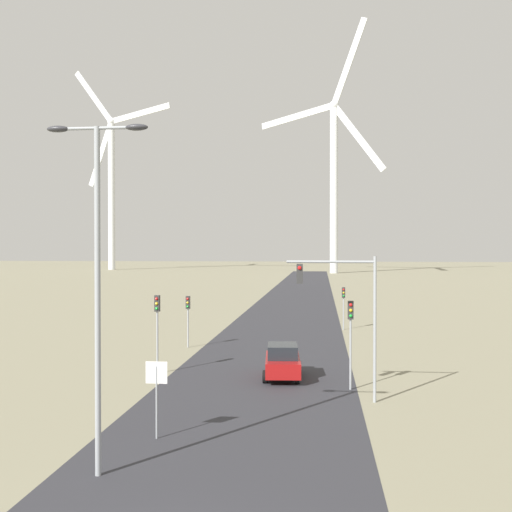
{
  "coord_description": "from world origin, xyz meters",
  "views": [
    {
      "loc": [
        3.21,
        -12.29,
        6.95
      ],
      "look_at": [
        0.0,
        17.36,
        6.56
      ],
      "focal_mm": 42.0,
      "sensor_mm": 36.0,
      "label": 1
    }
  ],
  "objects_px": {
    "car_approaching": "(283,361)",
    "wind_turbine_left": "(334,167)",
    "traffic_light_mast_overhead": "(346,300)",
    "traffic_light_post_near_left": "(157,316)",
    "streetlamp": "(97,259)",
    "wind_turbine_far_left": "(112,178)",
    "traffic_light_post_mid_left": "(188,310)",
    "traffic_light_post_mid_right": "(344,299)",
    "traffic_light_post_near_right": "(351,325)",
    "stop_sign_near": "(157,385)"
  },
  "relations": [
    {
      "from": "traffic_light_mast_overhead",
      "to": "wind_turbine_far_left",
      "type": "distance_m",
      "value": 176.17
    },
    {
      "from": "traffic_light_post_mid_right",
      "to": "car_approaching",
      "type": "height_order",
      "value": "traffic_light_post_mid_right"
    },
    {
      "from": "streetlamp",
      "to": "traffic_light_post_near_right",
      "type": "relative_size",
      "value": 2.45
    },
    {
      "from": "traffic_light_post_mid_right",
      "to": "traffic_light_post_near_left",
      "type": "bearing_deg",
      "value": -119.87
    },
    {
      "from": "streetlamp",
      "to": "stop_sign_near",
      "type": "distance_m",
      "value": 5.97
    },
    {
      "from": "traffic_light_post_near_left",
      "to": "traffic_light_post_mid_right",
      "type": "bearing_deg",
      "value": 60.13
    },
    {
      "from": "traffic_light_post_near_left",
      "to": "traffic_light_mast_overhead",
      "type": "relative_size",
      "value": 0.66
    },
    {
      "from": "traffic_light_post_mid_left",
      "to": "car_approaching",
      "type": "xyz_separation_m",
      "value": [
        7.23,
        -9.23,
        -1.73
      ]
    },
    {
      "from": "traffic_light_mast_overhead",
      "to": "traffic_light_post_near_left",
      "type": "bearing_deg",
      "value": 153.68
    },
    {
      "from": "car_approaching",
      "to": "wind_turbine_left",
      "type": "bearing_deg",
      "value": 87.63
    },
    {
      "from": "traffic_light_post_near_right",
      "to": "wind_turbine_left",
      "type": "distance_m",
      "value": 140.66
    },
    {
      "from": "streetlamp",
      "to": "wind_turbine_far_left",
      "type": "height_order",
      "value": "wind_turbine_far_left"
    },
    {
      "from": "traffic_light_mast_overhead",
      "to": "wind_turbine_far_left",
      "type": "bearing_deg",
      "value": 113.14
    },
    {
      "from": "stop_sign_near",
      "to": "traffic_light_post_mid_left",
      "type": "xyz_separation_m",
      "value": [
        -3.3,
        19.83,
        0.67
      ]
    },
    {
      "from": "traffic_light_post_mid_left",
      "to": "car_approaching",
      "type": "height_order",
      "value": "traffic_light_post_mid_left"
    },
    {
      "from": "traffic_light_post_near_left",
      "to": "traffic_light_post_near_right",
      "type": "xyz_separation_m",
      "value": [
        10.46,
        -2.69,
        0.02
      ]
    },
    {
      "from": "traffic_light_post_near_left",
      "to": "wind_turbine_far_left",
      "type": "relative_size",
      "value": 0.07
    },
    {
      "from": "streetlamp",
      "to": "car_approaching",
      "type": "xyz_separation_m",
      "value": [
        4.74,
        14.24,
        -5.72
      ]
    },
    {
      "from": "streetlamp",
      "to": "wind_turbine_far_left",
      "type": "xyz_separation_m",
      "value": [
        -60.64,
        170.04,
        23.19
      ]
    },
    {
      "from": "traffic_light_mast_overhead",
      "to": "wind_turbine_left",
      "type": "xyz_separation_m",
      "value": [
        2.5,
        140.49,
        24.83
      ]
    },
    {
      "from": "traffic_light_post_near_left",
      "to": "traffic_light_post_mid_right",
      "type": "distance_m",
      "value": 21.97
    },
    {
      "from": "stop_sign_near",
      "to": "wind_turbine_far_left",
      "type": "bearing_deg",
      "value": 110.27
    },
    {
      "from": "car_approaching",
      "to": "wind_turbine_far_left",
      "type": "distance_m",
      "value": 171.42
    },
    {
      "from": "streetlamp",
      "to": "traffic_light_post_mid_left",
      "type": "height_order",
      "value": "streetlamp"
    },
    {
      "from": "car_approaching",
      "to": "wind_turbine_left",
      "type": "xyz_separation_m",
      "value": [
        5.63,
        135.96,
        28.53
      ]
    },
    {
      "from": "traffic_light_post_mid_right",
      "to": "wind_turbine_left",
      "type": "relative_size",
      "value": 0.05
    },
    {
      "from": "traffic_light_post_near_right",
      "to": "traffic_light_post_mid_right",
      "type": "relative_size",
      "value": 1.21
    },
    {
      "from": "car_approaching",
      "to": "traffic_light_mast_overhead",
      "type": "bearing_deg",
      "value": -55.35
    },
    {
      "from": "wind_turbine_left",
      "to": "traffic_light_post_mid_right",
      "type": "bearing_deg",
      "value": -90.83
    },
    {
      "from": "traffic_light_post_mid_right",
      "to": "car_approaching",
      "type": "xyz_separation_m",
      "value": [
        -3.95,
        -19.52,
        -1.75
      ]
    },
    {
      "from": "streetlamp",
      "to": "traffic_light_post_mid_right",
      "type": "bearing_deg",
      "value": 75.57
    },
    {
      "from": "traffic_light_post_mid_left",
      "to": "wind_turbine_left",
      "type": "relative_size",
      "value": 0.05
    },
    {
      "from": "traffic_light_post_mid_left",
      "to": "stop_sign_near",
      "type": "bearing_deg",
      "value": -80.56
    },
    {
      "from": "traffic_light_post_near_right",
      "to": "traffic_light_mast_overhead",
      "type": "height_order",
      "value": "traffic_light_mast_overhead"
    },
    {
      "from": "wind_turbine_far_left",
      "to": "traffic_light_post_mid_left",
      "type": "bearing_deg",
      "value": -68.36
    },
    {
      "from": "traffic_light_post_mid_right",
      "to": "wind_turbine_far_left",
      "type": "distance_m",
      "value": 155.3
    },
    {
      "from": "traffic_light_post_mid_left",
      "to": "streetlamp",
      "type": "bearing_deg",
      "value": -83.95
    },
    {
      "from": "traffic_light_post_near_right",
      "to": "wind_turbine_far_left",
      "type": "bearing_deg",
      "value": 113.55
    },
    {
      "from": "streetlamp",
      "to": "wind_turbine_left",
      "type": "height_order",
      "value": "wind_turbine_left"
    },
    {
      "from": "wind_turbine_far_left",
      "to": "wind_turbine_left",
      "type": "bearing_deg",
      "value": -15.61
    },
    {
      "from": "stop_sign_near",
      "to": "traffic_light_post_near_left",
      "type": "bearing_deg",
      "value": 105.44
    },
    {
      "from": "streetlamp",
      "to": "traffic_light_post_mid_left",
      "type": "relative_size",
      "value": 2.97
    },
    {
      "from": "stop_sign_near",
      "to": "traffic_light_post_mid_left",
      "type": "distance_m",
      "value": 20.11
    },
    {
      "from": "traffic_light_post_mid_right",
      "to": "wind_turbine_far_left",
      "type": "relative_size",
      "value": 0.06
    },
    {
      "from": "streetlamp",
      "to": "car_approaching",
      "type": "relative_size",
      "value": 2.53
    },
    {
      "from": "streetlamp",
      "to": "car_approaching",
      "type": "height_order",
      "value": "streetlamp"
    },
    {
      "from": "car_approaching",
      "to": "wind_turbine_far_left",
      "type": "xyz_separation_m",
      "value": [
        -65.38,
        155.8,
        28.91
      ]
    },
    {
      "from": "traffic_light_post_mid_left",
      "to": "car_approaching",
      "type": "bearing_deg",
      "value": -51.94
    },
    {
      "from": "streetlamp",
      "to": "wind_turbine_left",
      "type": "relative_size",
      "value": 0.15
    },
    {
      "from": "streetlamp",
      "to": "wind_turbine_far_left",
      "type": "bearing_deg",
      "value": 109.63
    }
  ]
}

